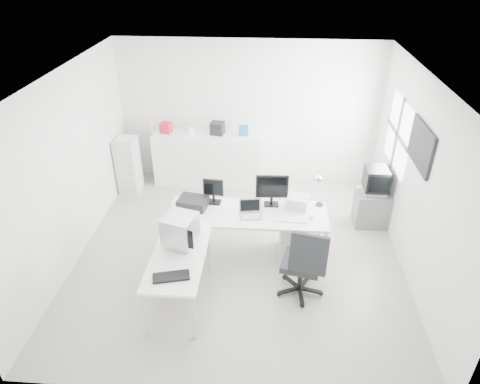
# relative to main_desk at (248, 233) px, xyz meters

# --- Properties ---
(floor) EXTENTS (5.00, 5.00, 0.01)m
(floor) POSITION_rel_main_desk_xyz_m (-0.13, -0.02, -0.38)
(floor) COLOR silver
(floor) RESTS_ON ground
(ceiling) EXTENTS (5.00, 5.00, 0.01)m
(ceiling) POSITION_rel_main_desk_xyz_m (-0.13, -0.02, 2.42)
(ceiling) COLOR white
(ceiling) RESTS_ON back_wall
(back_wall) EXTENTS (5.00, 0.02, 2.80)m
(back_wall) POSITION_rel_main_desk_xyz_m (-0.13, 2.48, 1.02)
(back_wall) COLOR white
(back_wall) RESTS_ON floor
(left_wall) EXTENTS (0.02, 5.00, 2.80)m
(left_wall) POSITION_rel_main_desk_xyz_m (-2.63, -0.02, 1.02)
(left_wall) COLOR white
(left_wall) RESTS_ON floor
(right_wall) EXTENTS (0.02, 5.00, 2.80)m
(right_wall) POSITION_rel_main_desk_xyz_m (2.37, -0.02, 1.02)
(right_wall) COLOR white
(right_wall) RESTS_ON floor
(window) EXTENTS (0.02, 1.20, 1.10)m
(window) POSITION_rel_main_desk_xyz_m (2.35, 1.18, 1.23)
(window) COLOR white
(window) RESTS_ON right_wall
(wall_picture) EXTENTS (0.04, 0.90, 0.60)m
(wall_picture) POSITION_rel_main_desk_xyz_m (2.34, 0.08, 1.52)
(wall_picture) COLOR black
(wall_picture) RESTS_ON right_wall
(main_desk) EXTENTS (2.40, 0.80, 0.75)m
(main_desk) POSITION_rel_main_desk_xyz_m (0.00, 0.00, 0.00)
(main_desk) COLOR white
(main_desk) RESTS_ON floor
(side_desk) EXTENTS (0.70, 1.40, 0.75)m
(side_desk) POSITION_rel_main_desk_xyz_m (-0.85, -1.10, 0.00)
(side_desk) COLOR white
(side_desk) RESTS_ON floor
(drawer_pedestal) EXTENTS (0.40, 0.50, 0.60)m
(drawer_pedestal) POSITION_rel_main_desk_xyz_m (0.70, 0.05, -0.08)
(drawer_pedestal) COLOR white
(drawer_pedestal) RESTS_ON floor
(inkjet_printer) EXTENTS (0.48, 0.41, 0.15)m
(inkjet_printer) POSITION_rel_main_desk_xyz_m (-0.85, 0.10, 0.45)
(inkjet_printer) COLOR black
(inkjet_printer) RESTS_ON main_desk
(lcd_monitor_small) EXTENTS (0.33, 0.21, 0.40)m
(lcd_monitor_small) POSITION_rel_main_desk_xyz_m (-0.55, 0.25, 0.57)
(lcd_monitor_small) COLOR black
(lcd_monitor_small) RESTS_ON main_desk
(lcd_monitor_large) EXTENTS (0.50, 0.22, 0.51)m
(lcd_monitor_large) POSITION_rel_main_desk_xyz_m (0.35, 0.25, 0.63)
(lcd_monitor_large) COLOR black
(lcd_monitor_large) RESTS_ON main_desk
(laptop) EXTENTS (0.41, 0.42, 0.24)m
(laptop) POSITION_rel_main_desk_xyz_m (0.05, -0.10, 0.49)
(laptop) COLOR #B7B7BA
(laptop) RESTS_ON main_desk
(white_keyboard) EXTENTS (0.44, 0.17, 0.02)m
(white_keyboard) POSITION_rel_main_desk_xyz_m (0.65, -0.15, 0.38)
(white_keyboard) COLOR white
(white_keyboard) RESTS_ON main_desk
(white_mouse) EXTENTS (0.06, 0.06, 0.06)m
(white_mouse) POSITION_rel_main_desk_xyz_m (0.95, -0.10, 0.41)
(white_mouse) COLOR white
(white_mouse) RESTS_ON main_desk
(laser_printer) EXTENTS (0.37, 0.33, 0.18)m
(laser_printer) POSITION_rel_main_desk_xyz_m (0.75, 0.22, 0.47)
(laser_printer) COLOR #BCBCBC
(laser_printer) RESTS_ON main_desk
(desk_lamp) EXTENTS (0.19, 0.19, 0.50)m
(desk_lamp) POSITION_rel_main_desk_xyz_m (1.10, 0.30, 0.62)
(desk_lamp) COLOR silver
(desk_lamp) RESTS_ON main_desk
(crt_monitor) EXTENTS (0.51, 0.51, 0.48)m
(crt_monitor) POSITION_rel_main_desk_xyz_m (-0.85, -0.85, 0.61)
(crt_monitor) COLOR #B7B7BA
(crt_monitor) RESTS_ON side_desk
(black_keyboard) EXTENTS (0.48, 0.28, 0.03)m
(black_keyboard) POSITION_rel_main_desk_xyz_m (-0.85, -1.50, 0.39)
(black_keyboard) COLOR black
(black_keyboard) RESTS_ON side_desk
(office_chair) EXTENTS (0.79, 0.79, 1.15)m
(office_chair) POSITION_rel_main_desk_xyz_m (0.78, -0.83, 0.20)
(office_chair) COLOR #27292C
(office_chair) RESTS_ON floor
(tv_cabinet) EXTENTS (0.57, 0.46, 0.62)m
(tv_cabinet) POSITION_rel_main_desk_xyz_m (2.09, 0.96, -0.07)
(tv_cabinet) COLOR slate
(tv_cabinet) RESTS_ON floor
(crt_tv) EXTENTS (0.50, 0.48, 0.45)m
(crt_tv) POSITION_rel_main_desk_xyz_m (2.09, 0.96, 0.47)
(crt_tv) COLOR black
(crt_tv) RESTS_ON tv_cabinet
(sideboard) EXTENTS (2.13, 0.53, 1.06)m
(sideboard) POSITION_rel_main_desk_xyz_m (-0.92, 2.22, 0.16)
(sideboard) COLOR white
(sideboard) RESTS_ON floor
(clutter_box_a) EXTENTS (0.24, 0.22, 0.20)m
(clutter_box_a) POSITION_rel_main_desk_xyz_m (-1.72, 2.22, 0.79)
(clutter_box_a) COLOR red
(clutter_box_a) RESTS_ON sideboard
(clutter_box_b) EXTENTS (0.14, 0.13, 0.12)m
(clutter_box_b) POSITION_rel_main_desk_xyz_m (-1.22, 2.22, 0.75)
(clutter_box_b) COLOR white
(clutter_box_b) RESTS_ON sideboard
(clutter_box_c) EXTENTS (0.28, 0.26, 0.24)m
(clutter_box_c) POSITION_rel_main_desk_xyz_m (-0.72, 2.22, 0.81)
(clutter_box_c) COLOR black
(clutter_box_c) RESTS_ON sideboard
(clutter_box_d) EXTENTS (0.19, 0.18, 0.17)m
(clutter_box_d) POSITION_rel_main_desk_xyz_m (-0.22, 2.22, 0.78)
(clutter_box_d) COLOR #175FA6
(clutter_box_d) RESTS_ON sideboard
(clutter_bottle) EXTENTS (0.07, 0.07, 0.22)m
(clutter_bottle) POSITION_rel_main_desk_xyz_m (-2.02, 2.26, 0.80)
(clutter_bottle) COLOR white
(clutter_bottle) RESTS_ON sideboard
(filing_cabinet) EXTENTS (0.38, 0.45, 1.09)m
(filing_cabinet) POSITION_rel_main_desk_xyz_m (-2.41, 1.79, 0.17)
(filing_cabinet) COLOR white
(filing_cabinet) RESTS_ON floor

